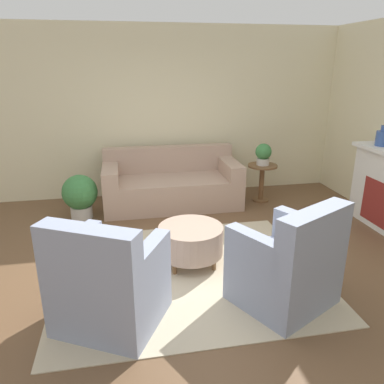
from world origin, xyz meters
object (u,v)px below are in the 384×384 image
at_px(side_table, 262,177).
at_px(vase_mantel_near, 383,138).
at_px(armchair_left, 107,285).
at_px(potted_plant_on_side_table, 263,154).
at_px(potted_plant_floor, 80,195).
at_px(ottoman_table, 191,240).
at_px(armchair_right, 289,267).
at_px(couch, 172,185).

xyz_separation_m(side_table, vase_mantel_near, (1.30, -1.07, 0.80)).
height_order(armchair_left, potted_plant_on_side_table, armchair_left).
height_order(armchair_left, potted_plant_floor, armchair_left).
relative_size(potted_plant_on_side_table, potted_plant_floor, 0.53).
distance_m(vase_mantel_near, potted_plant_floor, 4.36).
bearing_deg(potted_plant_floor, ottoman_table, -50.09).
relative_size(vase_mantel_near, potted_plant_on_side_table, 0.81).
relative_size(ottoman_table, potted_plant_on_side_table, 2.10).
height_order(armchair_right, potted_plant_on_side_table, armchair_right).
bearing_deg(ottoman_table, couch, 88.65).
distance_m(ottoman_table, vase_mantel_near, 3.07).
xyz_separation_m(couch, side_table, (1.49, -0.12, 0.09)).
height_order(side_table, potted_plant_floor, potted_plant_floor).
xyz_separation_m(armchair_right, potted_plant_floor, (-2.11, 2.55, -0.03)).
xyz_separation_m(side_table, potted_plant_floor, (-2.89, -0.20, -0.05)).
bearing_deg(potted_plant_floor, potted_plant_on_side_table, 3.88).
height_order(ottoman_table, side_table, side_table).
xyz_separation_m(ottoman_table, side_table, (1.54, 1.81, 0.13)).
xyz_separation_m(vase_mantel_near, potted_plant_floor, (-4.19, 0.87, -0.85)).
relative_size(armchair_right, side_table, 1.76).
relative_size(ottoman_table, vase_mantel_near, 2.60).
distance_m(armchair_left, armchair_right, 1.65).
distance_m(armchair_left, ottoman_table, 1.30).
bearing_deg(vase_mantel_near, armchair_right, -141.02).
relative_size(armchair_right, potted_plant_floor, 1.66).
relative_size(couch, potted_plant_on_side_table, 6.11).
height_order(couch, side_table, couch).
height_order(couch, potted_plant_floor, couch).
xyz_separation_m(couch, armchair_right, (0.71, -2.87, 0.07)).
bearing_deg(vase_mantel_near, potted_plant_on_side_table, 140.49).
height_order(couch, armchair_left, armchair_left).
bearing_deg(armchair_left, potted_plant_on_side_table, 48.46).
bearing_deg(side_table, armchair_right, -105.88).
xyz_separation_m(armchair_left, ottoman_table, (0.90, 0.93, -0.11)).
bearing_deg(armchair_left, side_table, 48.46).
height_order(armchair_left, vase_mantel_near, vase_mantel_near).
relative_size(armchair_left, armchair_right, 1.00).
xyz_separation_m(armchair_right, ottoman_table, (-0.75, 0.93, -0.11)).
bearing_deg(vase_mantel_near, ottoman_table, -165.22).
bearing_deg(armchair_right, potted_plant_on_side_table, 74.12).
bearing_deg(armchair_left, armchair_right, -0.00).
bearing_deg(vase_mantel_near, potted_plant_floor, 168.23).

